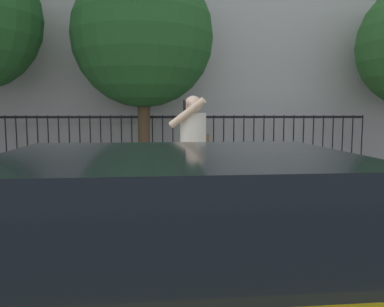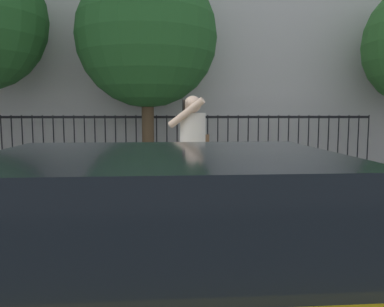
{
  "view_description": "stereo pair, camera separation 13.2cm",
  "coord_description": "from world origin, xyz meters",
  "views": [
    {
      "loc": [
        1.1,
        -3.84,
        1.69
      ],
      "look_at": [
        1.4,
        1.6,
        1.1
      ],
      "focal_mm": 36.47,
      "sensor_mm": 36.0,
      "label": 1
    },
    {
      "loc": [
        1.23,
        -3.84,
        1.69
      ],
      "look_at": [
        1.4,
        1.6,
        1.1
      ],
      "focal_mm": 36.47,
      "sensor_mm": 36.0,
      "label": 2
    }
  ],
  "objects": [
    {
      "name": "taxi_yellow",
      "position": [
        1.29,
        -1.62,
        0.7
      ],
      "size": [
        4.28,
        2.02,
        1.45
      ],
      "color": "yellow",
      "rests_on": "ground"
    },
    {
      "name": "pedestrian_on_phone",
      "position": [
        1.41,
        1.32,
        1.17
      ],
      "size": [
        0.58,
        0.73,
        1.74
      ],
      "color": "beige",
      "rests_on": "sidewalk"
    },
    {
      "name": "street_tree_far",
      "position": [
        0.47,
        5.35,
        3.38
      ],
      "size": [
        3.24,
        3.24,
        5.01
      ],
      "color": "#4C3823",
      "rests_on": "ground"
    },
    {
      "name": "sidewalk",
      "position": [
        0.0,
        2.2,
        0.07
      ],
      "size": [
        28.0,
        4.4,
        0.15
      ],
      "primitive_type": "cube",
      "color": "#9E9B93",
      "rests_on": "ground"
    },
    {
      "name": "iron_fence",
      "position": [
        0.0,
        5.9,
        1.02
      ],
      "size": [
        12.03,
        0.04,
        1.6
      ],
      "color": "black",
      "rests_on": "ground"
    },
    {
      "name": "ground_plane",
      "position": [
        0.0,
        0.0,
        0.0
      ],
      "size": [
        60.0,
        60.0,
        0.0
      ],
      "primitive_type": "plane",
      "color": "#28282B"
    }
  ]
}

